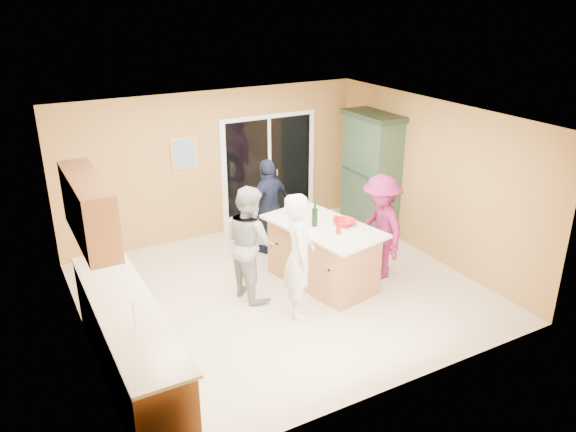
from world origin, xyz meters
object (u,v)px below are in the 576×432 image
green_hutch (371,175)px  woman_navy (269,206)px  woman_white (299,256)px  kitchen_island (322,256)px  woman_magenta (380,227)px  woman_grey (250,242)px

green_hutch → woman_navy: size_ratio=1.36×
green_hutch → woman_white: green_hutch is taller
green_hutch → woman_white: 3.18m
woman_navy → green_hutch: bearing=155.1°
green_hutch → kitchen_island: bearing=-144.8°
woman_magenta → kitchen_island: bearing=-96.2°
woman_grey → woman_navy: 1.53m
woman_white → woman_grey: woman_white is taller
woman_white → woman_magenta: size_ratio=1.07×
kitchen_island → woman_navy: woman_navy is taller
woman_white → woman_magenta: bearing=-53.4°
woman_white → green_hutch: bearing=-29.5°
woman_white → woman_magenta: (1.63, 0.35, -0.05)m
woman_navy → woman_magenta: bearing=101.5°
woman_white → kitchen_island: bearing=-27.5°
woman_grey → woman_navy: woman_grey is taller
green_hutch → woman_magenta: bearing=-121.7°
woman_navy → woman_grey: bearing=31.3°
green_hutch → woman_magenta: green_hutch is taller
kitchen_island → woman_navy: bearing=86.1°
kitchen_island → woman_grey: 1.19m
green_hutch → woman_grey: green_hutch is taller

